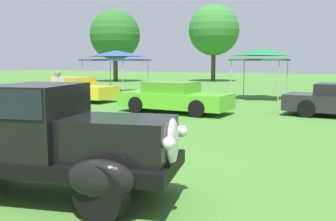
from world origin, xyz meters
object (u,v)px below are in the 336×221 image
(canopy_tent_left_field, at_px, (116,55))
(canopy_tent_center_field, at_px, (261,54))
(show_car_lime, at_px, (174,98))
(feature_pickup_truck, at_px, (35,139))
(spectator_by_row, at_px, (58,92))
(show_car_yellow, at_px, (74,89))

(canopy_tent_left_field, xyz_separation_m, canopy_tent_center_field, (9.33, -0.12, -0.00))
(show_car_lime, height_order, canopy_tent_center_field, canopy_tent_center_field)
(feature_pickup_truck, distance_m, spectator_by_row, 8.65)
(canopy_tent_left_field, bearing_deg, feature_pickup_truck, -59.28)
(show_car_lime, relative_size, canopy_tent_center_field, 1.66)
(feature_pickup_truck, distance_m, show_car_lime, 9.79)
(feature_pickup_truck, distance_m, canopy_tent_left_field, 19.43)
(spectator_by_row, relative_size, canopy_tent_left_field, 0.51)
(feature_pickup_truck, bearing_deg, canopy_tent_center_field, 91.95)
(show_car_yellow, bearing_deg, canopy_tent_left_field, 101.43)
(spectator_by_row, bearing_deg, show_car_yellow, 124.68)
(feature_pickup_truck, height_order, spectator_by_row, feature_pickup_truck)
(feature_pickup_truck, distance_m, canopy_tent_center_field, 16.61)
(feature_pickup_truck, bearing_deg, canopy_tent_left_field, 120.72)
(show_car_lime, bearing_deg, canopy_tent_center_field, 76.27)
(feature_pickup_truck, relative_size, canopy_tent_left_field, 1.39)
(show_car_yellow, height_order, canopy_tent_center_field, canopy_tent_center_field)
(spectator_by_row, xyz_separation_m, canopy_tent_center_field, (5.02, 9.93, 1.51))
(spectator_by_row, bearing_deg, canopy_tent_center_field, 63.17)
(show_car_yellow, height_order, show_car_lime, same)
(canopy_tent_left_field, bearing_deg, show_car_yellow, -78.57)
(show_car_yellow, relative_size, canopy_tent_center_field, 1.66)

